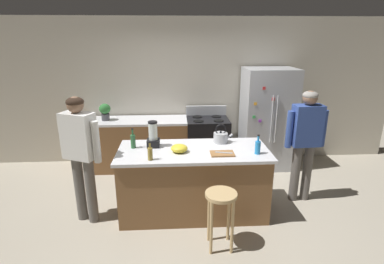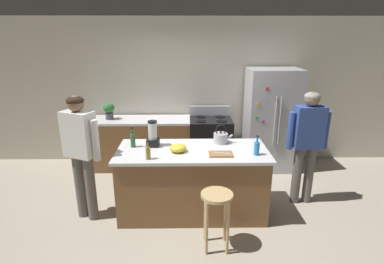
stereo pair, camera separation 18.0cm
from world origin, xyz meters
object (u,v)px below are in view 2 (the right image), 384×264
(person_by_island_left, at_px, (81,147))
(bottle_olive_oil, at_px, (133,140))
(kitchen_island, at_px, (192,181))
(blender_appliance, at_px, (153,135))
(tea_kettle, at_px, (221,138))
(mixing_bowl, at_px, (178,148))
(potted_plant, at_px, (109,110))
(bar_stool, at_px, (217,206))
(bottle_vinegar, at_px, (148,153))
(chef_knife, at_px, (222,153))
(person_by_sink_right, at_px, (307,138))
(cutting_board, at_px, (221,154))
(stove_range, at_px, (210,143))
(bottle_soda, at_px, (257,148))
(refrigerator, at_px, (271,120))

(person_by_island_left, relative_size, bottle_olive_oil, 6.08)
(kitchen_island, height_order, blender_appliance, blender_appliance)
(tea_kettle, bearing_deg, bottle_olive_oil, -172.99)
(mixing_bowl, bearing_deg, potted_plant, 128.48)
(bar_stool, distance_m, bottle_vinegar, 1.04)
(bar_stool, height_order, chef_knife, chef_knife)
(bar_stool, relative_size, tea_kettle, 2.55)
(potted_plant, distance_m, mixing_bowl, 2.07)
(person_by_island_left, relative_size, potted_plant, 5.60)
(blender_appliance, bearing_deg, bar_stool, -49.40)
(mixing_bowl, xyz_separation_m, chef_knife, (0.56, -0.12, -0.03))
(person_by_island_left, bearing_deg, tea_kettle, 11.97)
(person_by_sink_right, bearing_deg, chef_knife, -161.22)
(kitchen_island, height_order, cutting_board, cutting_board)
(blender_appliance, bearing_deg, cutting_board, -20.94)
(stove_range, xyz_separation_m, person_by_island_left, (-1.78, -1.65, 0.55))
(cutting_board, bearing_deg, blender_appliance, 159.06)
(tea_kettle, relative_size, cutting_board, 0.92)
(kitchen_island, distance_m, bottle_vinegar, 0.83)
(blender_appliance, height_order, mixing_bowl, blender_appliance)
(bar_stool, distance_m, potted_plant, 2.95)
(blender_appliance, xyz_separation_m, tea_kettle, (0.94, 0.11, -0.07))
(bar_stool, bearing_deg, blender_appliance, 130.60)
(bottle_soda, bearing_deg, stove_range, 104.67)
(bottle_olive_oil, bearing_deg, mixing_bowl, -16.41)
(bottle_soda, bearing_deg, bottle_olive_oil, 169.17)
(person_by_island_left, bearing_deg, bottle_vinegar, -11.96)
(mixing_bowl, height_order, cutting_board, mixing_bowl)
(cutting_board, distance_m, chef_knife, 0.02)
(kitchen_island, bearing_deg, bottle_olive_oil, 171.87)
(refrigerator, distance_m, stove_range, 1.18)
(stove_range, height_order, bottle_olive_oil, bottle_olive_oil)
(bar_stool, height_order, tea_kettle, tea_kettle)
(bottle_olive_oil, bearing_deg, bar_stool, -39.89)
(bottle_soda, bearing_deg, bottle_vinegar, -175.02)
(refrigerator, xyz_separation_m, tea_kettle, (-1.05, -1.24, 0.09))
(person_by_island_left, distance_m, bottle_olive_oil, 0.67)
(person_by_island_left, xyz_separation_m, bar_stool, (1.68, -0.65, -0.48))
(bottle_vinegar, relative_size, bottle_soda, 0.92)
(bar_stool, relative_size, cutting_board, 2.34)
(person_by_sink_right, xyz_separation_m, bottle_olive_oil, (-2.41, -0.12, 0.02))
(potted_plant, xyz_separation_m, bottle_soda, (2.28, -1.74, -0.08))
(person_by_island_left, bearing_deg, cutting_board, -1.99)
(potted_plant, distance_m, cutting_board, 2.53)
(bottle_vinegar, relative_size, mixing_bowl, 1.08)
(person_by_sink_right, distance_m, bottle_olive_oil, 2.42)
(refrigerator, bearing_deg, stove_range, 178.71)
(person_by_sink_right, distance_m, mixing_bowl, 1.83)
(bar_stool, relative_size, bottle_olive_oil, 2.55)
(person_by_sink_right, distance_m, bar_stool, 1.75)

